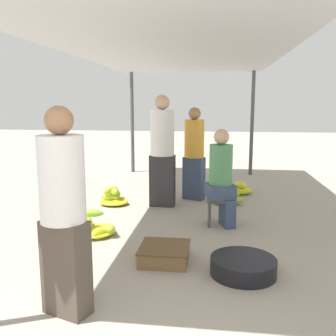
# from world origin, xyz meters

# --- Properties ---
(canopy_post_back_left) EXTENTS (0.08, 0.08, 2.30)m
(canopy_post_back_left) POSITION_xyz_m (-1.36, 6.69, 1.15)
(canopy_post_back_left) COLOR #4C4C51
(canopy_post_back_left) RESTS_ON ground
(canopy_post_back_right) EXTENTS (0.08, 0.08, 2.30)m
(canopy_post_back_right) POSITION_xyz_m (1.36, 6.69, 1.15)
(canopy_post_back_right) COLOR #4C4C51
(canopy_post_back_right) RESTS_ON ground
(canopy_tarp) EXTENTS (3.13, 6.79, 0.04)m
(canopy_tarp) POSITION_xyz_m (0.00, 3.50, 2.32)
(canopy_tarp) COLOR #B2B2B7
(canopy_tarp) RESTS_ON canopy_post_front_left
(vendor_foreground) EXTENTS (0.43, 0.43, 1.58)m
(vendor_foreground) POSITION_xyz_m (-0.52, 0.69, 0.82)
(vendor_foreground) COLOR #4C4238
(vendor_foreground) RESTS_ON ground
(stool) EXTENTS (0.34, 0.34, 0.37)m
(stool) POSITION_xyz_m (0.65, 2.99, 0.30)
(stool) COLOR #4C4C4C
(stool) RESTS_ON ground
(vendor_seated) EXTENTS (0.43, 0.43, 1.27)m
(vendor_seated) POSITION_xyz_m (0.67, 2.98, 0.66)
(vendor_seated) COLOR #384766
(vendor_seated) RESTS_ON ground
(basin_black) EXTENTS (0.62, 0.62, 0.16)m
(basin_black) POSITION_xyz_m (0.87, 1.53, 0.08)
(basin_black) COLOR black
(basin_black) RESTS_ON ground
(banana_pile_left_0) EXTENTS (0.63, 0.52, 0.33)m
(banana_pile_left_0) POSITION_xyz_m (-0.89, 2.37, 0.10)
(banana_pile_left_0) COLOR yellow
(banana_pile_left_0) RESTS_ON ground
(banana_pile_left_1) EXTENTS (0.46, 0.43, 0.30)m
(banana_pile_left_1) POSITION_xyz_m (-1.02, 3.79, 0.11)
(banana_pile_left_1) COLOR #CBD528
(banana_pile_left_1) RESTS_ON ground
(banana_pile_right_0) EXTENTS (0.54, 0.57, 0.22)m
(banana_pile_right_0) POSITION_xyz_m (0.76, 4.07, 0.07)
(banana_pile_right_0) COLOR #74B337
(banana_pile_right_0) RESTS_ON ground
(banana_pile_right_1) EXTENTS (0.53, 0.55, 0.23)m
(banana_pile_right_1) POSITION_xyz_m (1.01, 4.78, 0.09)
(banana_pile_right_1) COLOR #B3CC2C
(banana_pile_right_1) RESTS_ON ground
(crate_near) EXTENTS (0.50, 0.50, 0.16)m
(crate_near) POSITION_xyz_m (0.09, 1.73, 0.08)
(crate_near) COLOR brown
(crate_near) RESTS_ON ground
(shopper_walking_mid) EXTENTS (0.40, 0.39, 1.73)m
(shopper_walking_mid) POSITION_xyz_m (-0.24, 3.83, 0.90)
(shopper_walking_mid) COLOR #2D2D33
(shopper_walking_mid) RESTS_ON ground
(shopper_walking_far) EXTENTS (0.43, 0.43, 1.54)m
(shopper_walking_far) POSITION_xyz_m (0.22, 4.32, 0.80)
(shopper_walking_far) COLOR #384766
(shopper_walking_far) RESTS_ON ground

